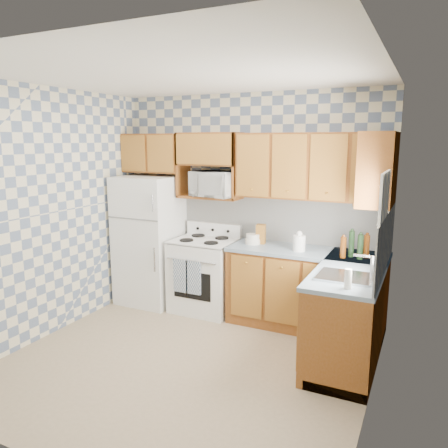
{
  "coord_description": "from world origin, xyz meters",
  "views": [
    {
      "loc": [
        2.02,
        -3.41,
        2.13
      ],
      "look_at": [
        0.05,
        0.75,
        1.25
      ],
      "focal_mm": 35.0,
      "sensor_mm": 36.0,
      "label": 1
    }
  ],
  "objects": [
    {
      "name": "countertop_right",
      "position": [
        1.4,
        0.8,
        0.9
      ],
      "size": [
        0.63,
        1.6,
        0.04
      ],
      "primitive_type": "cube",
      "color": "slate",
      "rests_on": "base_cabinets_right"
    },
    {
      "name": "upper_cabinets_fridge",
      "position": [
        -1.29,
        1.44,
        1.97
      ],
      "size": [
        0.82,
        0.33,
        0.5
      ],
      "primitive_type": "cube",
      "color": "brown",
      "rests_on": "back_wall"
    },
    {
      "name": "floor",
      "position": [
        0.0,
        0.0,
        0.0
      ],
      "size": [
        3.4,
        3.4,
        0.0
      ],
      "primitive_type": "plane",
      "color": "#89755A",
      "rests_on": "ground"
    },
    {
      "name": "bottle_2",
      "position": [
        1.47,
        1.26,
        1.04
      ],
      "size": [
        0.06,
        0.06,
        0.24
      ],
      "primitive_type": "cylinder",
      "color": "#512609",
      "rests_on": "countertop_back"
    },
    {
      "name": "base_cabinets_right",
      "position": [
        1.4,
        0.8,
        0.44
      ],
      "size": [
        0.6,
        1.6,
        0.88
      ],
      "primitive_type": "cube",
      "color": "brown",
      "rests_on": "floor"
    },
    {
      "name": "refrigerator",
      "position": [
        -1.27,
        1.25,
        0.84
      ],
      "size": [
        0.75,
        0.7,
        1.68
      ],
      "primitive_type": "cube",
      "color": "white",
      "rests_on": "floor"
    },
    {
      "name": "backsplash_back",
      "position": [
        0.4,
        1.59,
        1.2
      ],
      "size": [
        2.6,
        0.02,
        0.56
      ],
      "primitive_type": "cube",
      "color": "silver",
      "rests_on": "back_wall"
    },
    {
      "name": "bottle_1",
      "position": [
        1.42,
        1.16,
        1.05
      ],
      "size": [
        0.06,
        0.06,
        0.26
      ],
      "primitive_type": "cylinder",
      "color": "black",
      "rests_on": "countertop_back"
    },
    {
      "name": "bottle_3",
      "position": [
        1.25,
        1.14,
        1.03
      ],
      "size": [
        0.06,
        0.06,
        0.22
      ],
      "primitive_type": "cylinder",
      "color": "#512609",
      "rests_on": "countertop_back"
    },
    {
      "name": "base_cabinets_back",
      "position": [
        0.82,
        1.3,
        0.44
      ],
      "size": [
        1.75,
        0.6,
        0.88
      ],
      "primitive_type": "cube",
      "color": "brown",
      "rests_on": "floor"
    },
    {
      "name": "backguard",
      "position": [
        -0.47,
        1.55,
        1.0
      ],
      "size": [
        0.76,
        0.08,
        0.17
      ],
      "primitive_type": "cube",
      "color": "white",
      "rests_on": "cooktop"
    },
    {
      "name": "backsplash_right",
      "position": [
        1.69,
        0.8,
        1.2
      ],
      "size": [
        0.02,
        1.6,
        0.56
      ],
      "primitive_type": "cube",
      "color": "silver",
      "rests_on": "right_wall"
    },
    {
      "name": "knife_block",
      "position": [
        0.24,
        1.38,
        1.04
      ],
      "size": [
        0.12,
        0.12,
        0.23
      ],
      "primitive_type": "cube",
      "rotation": [
        0.0,
        0.0,
        0.17
      ],
      "color": "brown",
      "rests_on": "countertop_back"
    },
    {
      "name": "soap_bottle",
      "position": [
        1.47,
        0.16,
        1.01
      ],
      "size": [
        0.06,
        0.06,
        0.17
      ],
      "primitive_type": "cylinder",
      "color": "silver",
      "rests_on": "countertop_right"
    },
    {
      "name": "dish_towel_left",
      "position": [
        -0.61,
        0.93,
        0.53
      ],
      "size": [
        0.19,
        0.02,
        0.41
      ],
      "primitive_type": "cube",
      "color": "navy",
      "rests_on": "stove_body"
    },
    {
      "name": "back_wall",
      "position": [
        0.0,
        1.6,
        1.35
      ],
      "size": [
        3.4,
        0.02,
        2.7
      ],
      "primitive_type": "cube",
      "color": "slate",
      "rests_on": "ground"
    },
    {
      "name": "stove_body",
      "position": [
        -0.47,
        1.28,
        0.45
      ],
      "size": [
        0.76,
        0.65,
        0.9
      ],
      "primitive_type": "cube",
      "color": "white",
      "rests_on": "floor"
    },
    {
      "name": "window",
      "position": [
        1.69,
        0.45,
        1.45
      ],
      "size": [
        0.02,
        0.66,
        0.86
      ],
      "primitive_type": "cube",
      "color": "silver",
      "rests_on": "right_wall"
    },
    {
      "name": "upper_cabinets_right",
      "position": [
        1.53,
        1.25,
        1.85
      ],
      "size": [
        0.33,
        0.7,
        0.74
      ],
      "primitive_type": "cube",
      "color": "brown",
      "rests_on": "right_wall"
    },
    {
      "name": "countertop_back",
      "position": [
        0.82,
        1.3,
        0.9
      ],
      "size": [
        1.77,
        0.63,
        0.04
      ],
      "primitive_type": "cube",
      "color": "slate",
      "rests_on": "base_cabinets_back"
    },
    {
      "name": "sink",
      "position": [
        1.4,
        0.45,
        0.93
      ],
      "size": [
        0.48,
        0.4,
        0.03
      ],
      "primitive_type": "cube",
      "color": "#B7B7BC",
      "rests_on": "countertop_right"
    },
    {
      "name": "bottle_0",
      "position": [
        1.32,
        1.22,
        1.06
      ],
      "size": [
        0.06,
        0.06,
        0.28
      ],
      "primitive_type": "cylinder",
      "color": "black",
      "rests_on": "countertop_back"
    },
    {
      "name": "upper_cabinets_back",
      "position": [
        0.82,
        1.44,
        1.85
      ],
      "size": [
        1.75,
        0.33,
        0.74
      ],
      "primitive_type": "cube",
      "color": "brown",
      "rests_on": "back_wall"
    },
    {
      "name": "food_containers",
      "position": [
        0.16,
        1.31,
        0.98
      ],
      "size": [
        0.18,
        0.18,
        0.12
      ],
      "primitive_type": null,
      "color": "silver",
      "rests_on": "countertop_back"
    },
    {
      "name": "microwave_shelf",
      "position": [
        -0.47,
        1.44,
        1.44
      ],
      "size": [
        0.8,
        0.33,
        0.03
      ],
      "primitive_type": "cube",
      "color": "brown",
      "rests_on": "back_wall"
    },
    {
      "name": "cooktop",
      "position": [
        -0.47,
        1.28,
        0.91
      ],
      "size": [
        0.76,
        0.65,
        0.02
      ],
      "primitive_type": "cube",
      "color": "silver",
      "rests_on": "stove_body"
    },
    {
      "name": "dish_towel_right",
      "position": [
        -0.44,
        0.93,
        0.53
      ],
      "size": [
        0.19,
        0.02,
        0.41
      ],
      "primitive_type": "cube",
      "color": "navy",
      "rests_on": "stove_body"
    },
    {
      "name": "right_wall",
      "position": [
        1.7,
        0.0,
        1.35
      ],
      "size": [
        0.02,
        3.2,
        2.7
      ],
      "primitive_type": "cube",
      "color": "slate",
      "rests_on": "ground"
    },
    {
      "name": "electric_kettle",
      "position": [
        0.75,
        1.22,
        1.01
      ],
      "size": [
        0.14,
        0.14,
        0.18
      ],
      "primitive_type": "cylinder",
      "color": "white",
      "rests_on": "countertop_back"
    },
    {
      "name": "microwave",
      "position": [
        -0.38,
        1.39,
        1.61
      ],
      "size": [
        0.62,
        0.47,
        0.31
      ],
      "primitive_type": "imported",
      "rotation": [
        0.0,
        0.0,
        -0.16
      ],
      "color": "white",
      "rests_on": "microwave_shelf"
    }
  ]
}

